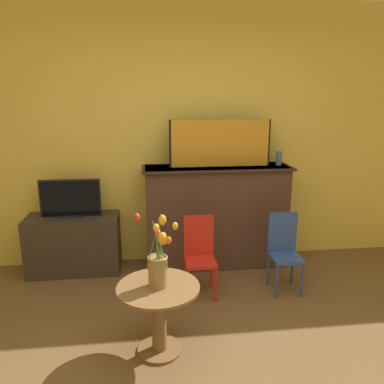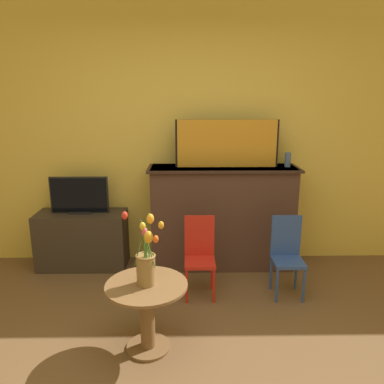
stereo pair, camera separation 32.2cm
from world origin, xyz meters
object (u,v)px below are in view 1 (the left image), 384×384
at_px(painting, 220,143).
at_px(vase_tulips, 158,263).
at_px(tv_monitor, 70,199).
at_px(chair_blue, 284,248).
at_px(chair_red, 200,252).

distance_m(painting, vase_tulips, 1.67).
relative_size(tv_monitor, chair_blue, 0.82).
height_order(painting, tv_monitor, painting).
bearing_deg(chair_red, vase_tulips, -116.26).
distance_m(tv_monitor, chair_red, 1.40).
distance_m(painting, tv_monitor, 1.59).
bearing_deg(chair_blue, chair_red, 179.53).
xyz_separation_m(tv_monitor, chair_red, (1.21, -0.59, -0.37)).
xyz_separation_m(painting, chair_red, (-0.29, -0.60, -0.90)).
bearing_deg(chair_blue, tv_monitor, 163.32).
height_order(chair_red, vase_tulips, vase_tulips).
distance_m(painting, chair_blue, 1.20).
relative_size(tv_monitor, vase_tulips, 1.12).
bearing_deg(painting, tv_monitor, -179.58).
height_order(painting, chair_red, painting).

